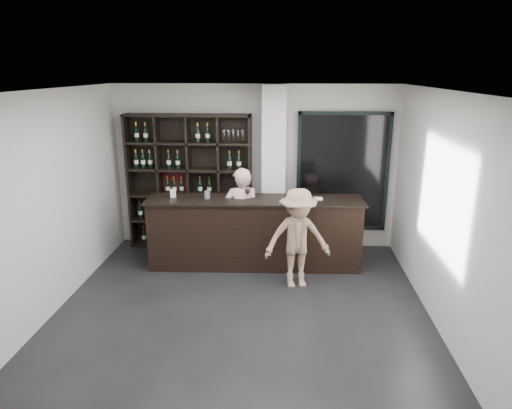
# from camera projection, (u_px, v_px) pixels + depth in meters

# --- Properties ---
(floor) EXTENTS (5.00, 5.50, 0.01)m
(floor) POSITION_uv_depth(u_px,v_px,m) (240.00, 320.00, 5.94)
(floor) COLOR black
(floor) RESTS_ON ground
(wine_shelf) EXTENTS (2.20, 0.35, 2.40)m
(wine_shelf) POSITION_uv_depth(u_px,v_px,m) (190.00, 182.00, 8.12)
(wine_shelf) COLOR black
(wine_shelf) RESTS_ON floor
(structural_column) EXTENTS (0.40, 0.40, 2.90)m
(structural_column) POSITION_uv_depth(u_px,v_px,m) (274.00, 171.00, 7.86)
(structural_column) COLOR silver
(structural_column) RESTS_ON floor
(glass_panel) EXTENTS (1.60, 0.08, 2.10)m
(glass_panel) POSITION_uv_depth(u_px,v_px,m) (342.00, 172.00, 8.01)
(glass_panel) COLOR black
(glass_panel) RESTS_ON floor
(tasting_counter) EXTENTS (3.47, 0.72, 1.15)m
(tasting_counter) POSITION_uv_depth(u_px,v_px,m) (255.00, 233.00, 7.44)
(tasting_counter) COLOR black
(tasting_counter) RESTS_ON floor
(taster_pink) EXTENTS (0.64, 0.47, 1.63)m
(taster_pink) POSITION_uv_depth(u_px,v_px,m) (242.00, 216.00, 7.48)
(taster_pink) COLOR beige
(taster_pink) RESTS_ON floor
(taster_black) EXTENTS (0.76, 0.61, 1.49)m
(taster_black) POSITION_uv_depth(u_px,v_px,m) (308.00, 216.00, 7.75)
(taster_black) COLOR black
(taster_black) RESTS_ON floor
(customer) EXTENTS (1.06, 0.74, 1.51)m
(customer) POSITION_uv_depth(u_px,v_px,m) (298.00, 239.00, 6.68)
(customer) COLOR #91715D
(customer) RESTS_ON floor
(wine_glass) EXTENTS (0.11, 0.11, 0.23)m
(wine_glass) POSITION_uv_depth(u_px,v_px,m) (248.00, 192.00, 7.23)
(wine_glass) COLOR white
(wine_glass) RESTS_ON tasting_counter
(spit_cup) EXTENTS (0.09, 0.09, 0.12)m
(spit_cup) POSITION_uv_depth(u_px,v_px,m) (207.00, 195.00, 7.29)
(spit_cup) COLOR #AABDCF
(spit_cup) RESTS_ON tasting_counter
(napkin_stack) EXTENTS (0.13, 0.13, 0.02)m
(napkin_stack) POSITION_uv_depth(u_px,v_px,m) (318.00, 199.00, 7.26)
(napkin_stack) COLOR white
(napkin_stack) RESTS_ON tasting_counter
(card_stand) EXTENTS (0.10, 0.07, 0.14)m
(card_stand) POSITION_uv_depth(u_px,v_px,m) (173.00, 193.00, 7.35)
(card_stand) COLOR white
(card_stand) RESTS_ON tasting_counter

